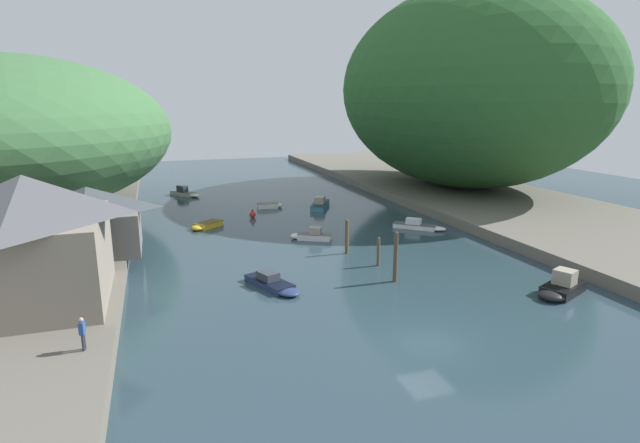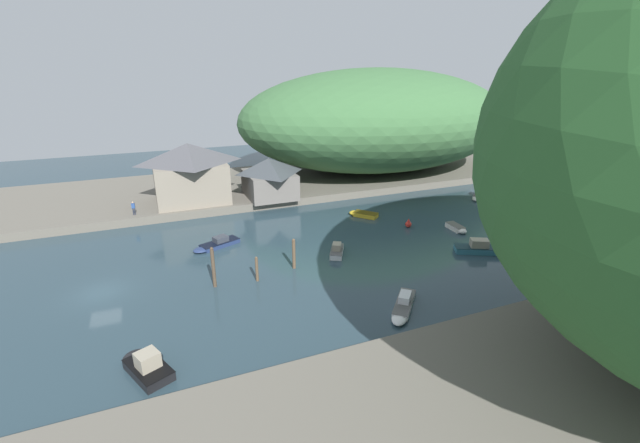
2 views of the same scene
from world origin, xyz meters
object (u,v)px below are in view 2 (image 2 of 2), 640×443
at_px(boathouse_shed, 269,177).
at_px(boat_open_rowboat, 479,195).
at_px(boat_moored_right, 403,306).
at_px(boat_small_dinghy, 486,249).
at_px(person_on_quay, 133,207).
at_px(boat_mid_channel, 216,244).
at_px(waterfront_building, 190,171).
at_px(boat_red_skiff, 457,228).
at_px(channel_buoy_near, 408,224).
at_px(boat_far_upstream, 337,249).
at_px(boat_yellow_tender, 362,214).
at_px(boat_navy_launch, 145,365).

bearing_deg(boathouse_shed, boat_open_rowboat, 72.75).
relative_size(boat_moored_right, boat_small_dinghy, 0.76).
xyz_separation_m(boat_open_rowboat, person_on_quay, (-7.66, -46.52, 1.60)).
height_order(boat_moored_right, boat_mid_channel, boat_moored_right).
bearing_deg(boat_mid_channel, waterfront_building, -20.04).
height_order(boat_red_skiff, boat_mid_channel, boat_mid_channel).
height_order(boat_red_skiff, boat_moored_right, boat_moored_right).
xyz_separation_m(boat_red_skiff, channel_buoy_near, (-3.15, -4.65, 0.13)).
distance_m(boathouse_shed, boat_open_rowboat, 30.56).
distance_m(boat_far_upstream, person_on_quay, 26.04).
relative_size(boat_small_dinghy, person_on_quay, 3.76).
relative_size(boat_moored_right, boat_open_rowboat, 0.97).
xyz_separation_m(boat_far_upstream, person_on_quay, (-17.47, -19.24, 1.63)).
bearing_deg(boat_yellow_tender, boat_small_dinghy, -105.89).
distance_m(boat_yellow_tender, boat_moored_right, 22.22).
relative_size(boat_mid_channel, channel_buoy_near, 4.89).
bearing_deg(boat_red_skiff, boat_moored_right, 42.24).
relative_size(boat_yellow_tender, boat_open_rowboat, 0.76).
xyz_separation_m(boat_moored_right, boat_mid_channel, (-18.17, -11.69, -0.01)).
bearing_deg(boathouse_shed, boat_mid_channel, -37.47).
xyz_separation_m(boat_moored_right, boat_far_upstream, (-11.91, -0.34, 0.06)).
bearing_deg(boat_open_rowboat, boat_red_skiff, 92.75).
relative_size(boathouse_shed, boat_small_dinghy, 1.27).
bearing_deg(boat_far_upstream, boat_yellow_tender, 78.72).
height_order(waterfront_building, boat_navy_launch, waterfront_building).
bearing_deg(boat_red_skiff, person_on_quay, -22.75).
xyz_separation_m(waterfront_building, boat_red_skiff, (20.50, 27.49, -4.73)).
relative_size(boat_mid_channel, boat_open_rowboat, 1.08).
bearing_deg(boat_small_dinghy, person_on_quay, -97.29).
height_order(boat_navy_launch, channel_buoy_near, boat_navy_launch).
xyz_separation_m(boathouse_shed, boat_far_upstream, (18.82, 1.72, -3.41)).
bearing_deg(boathouse_shed, channel_buoy_near, 39.48).
distance_m(boat_navy_launch, boat_far_upstream, 22.23).
distance_m(boat_yellow_tender, boat_open_rowboat, 19.62).
xyz_separation_m(boathouse_shed, channel_buoy_near, (15.35, 12.65, -3.37)).
relative_size(boat_moored_right, channel_buoy_near, 4.39).
bearing_deg(person_on_quay, boat_small_dinghy, -23.99).
height_order(boat_navy_launch, boat_open_rowboat, boat_navy_launch).
height_order(boathouse_shed, boat_open_rowboat, boathouse_shed).
bearing_deg(boat_mid_channel, boat_yellow_tender, -103.86).
height_order(boathouse_shed, boat_moored_right, boathouse_shed).
bearing_deg(boat_far_upstream, boat_navy_launch, -118.53).
relative_size(boat_navy_launch, boat_open_rowboat, 0.94).
height_order(boat_open_rowboat, channel_buoy_near, boat_open_rowboat).
distance_m(boat_mid_channel, boat_far_upstream, 12.96).
bearing_deg(boat_navy_launch, channel_buoy_near, 3.35).
distance_m(waterfront_building, boat_red_skiff, 34.61).
relative_size(boat_far_upstream, channel_buoy_near, 3.62).
height_order(boathouse_shed, boat_yellow_tender, boathouse_shed).
xyz_separation_m(boat_small_dinghy, person_on_quay, (-23.28, -33.52, 1.58)).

